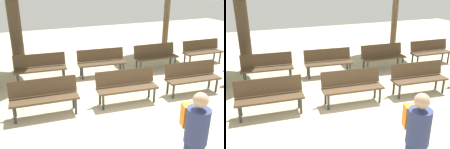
% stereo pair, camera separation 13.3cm
% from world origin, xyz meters
% --- Properties ---
extents(ground_plane, '(25.08, 25.08, 0.00)m').
position_xyz_m(ground_plane, '(0.00, 0.00, 0.00)').
color(ground_plane, '#BCAD8E').
extents(bench_r0_c1, '(1.63, 0.57, 0.87)m').
position_xyz_m(bench_r0_c1, '(-1.97, 1.71, 0.50)').
color(bench_r0_c1, '#4C3823').
rests_on(bench_r0_c1, ground_plane).
extents(bench_r0_c2, '(1.63, 0.61, 0.87)m').
position_xyz_m(bench_r0_c2, '(0.12, 1.55, 0.50)').
color(bench_r0_c2, '#4C3823').
rests_on(bench_r0_c2, ground_plane).
extents(bench_r0_c3, '(1.63, 0.61, 0.87)m').
position_xyz_m(bench_r0_c3, '(2.12, 1.44, 0.50)').
color(bench_r0_c3, '#4C3823').
rests_on(bench_r0_c3, ground_plane).
extents(bench_r1_c1, '(1.63, 0.61, 0.87)m').
position_xyz_m(bench_r1_c1, '(-1.78, 3.90, 0.50)').
color(bench_r1_c1, '#4C3823').
rests_on(bench_r1_c1, ground_plane).
extents(bench_r1_c2, '(1.64, 0.62, 0.87)m').
position_xyz_m(bench_r1_c2, '(0.21, 3.74, 0.50)').
color(bench_r1_c2, '#4C3823').
rests_on(bench_r1_c2, ground_plane).
extents(bench_r1_c3, '(1.62, 0.53, 0.87)m').
position_xyz_m(bench_r1_c3, '(2.25, 3.63, 0.50)').
color(bench_r1_c3, '#4C3823').
rests_on(bench_r1_c3, ground_plane).
extents(bench_r1_c4, '(1.61, 0.53, 0.87)m').
position_xyz_m(bench_r1_c4, '(4.26, 3.54, 0.50)').
color(bench_r1_c4, '#4C3823').
rests_on(bench_r1_c4, ground_plane).
extents(visitor_with_backpack, '(0.45, 0.59, 1.65)m').
position_xyz_m(visitor_with_backpack, '(-0.20, -1.49, 0.94)').
color(visitor_with_backpack, navy).
rests_on(visitor_with_backpack, ground_plane).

